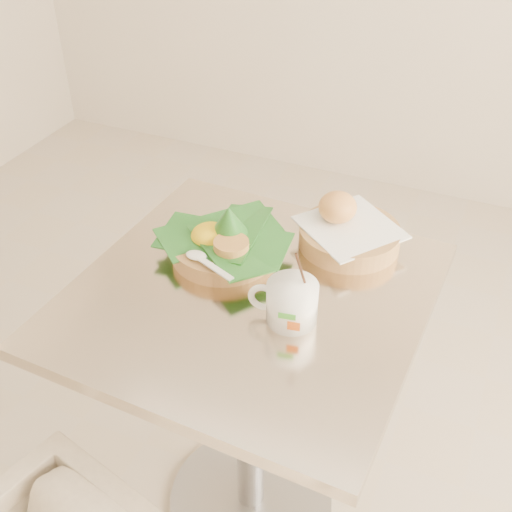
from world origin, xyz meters
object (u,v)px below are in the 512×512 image
at_px(cafe_table, 250,367).
at_px(rice_basket, 223,241).
at_px(bread_basket, 347,231).
at_px(coffee_mug, 291,301).

relative_size(cafe_table, rice_basket, 2.63).
height_order(bread_basket, coffee_mug, coffee_mug).
xyz_separation_m(rice_basket, coffee_mug, (0.21, -0.14, 0.01)).
bearing_deg(bread_basket, coffee_mug, -95.08).
height_order(cafe_table, bread_basket, bread_basket).
distance_m(cafe_table, rice_basket, 0.29).
bearing_deg(cafe_table, bread_basket, 61.59).
distance_m(cafe_table, coffee_mug, 0.29).
xyz_separation_m(cafe_table, bread_basket, (0.13, 0.24, 0.26)).
bearing_deg(rice_basket, bread_basket, 32.75).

